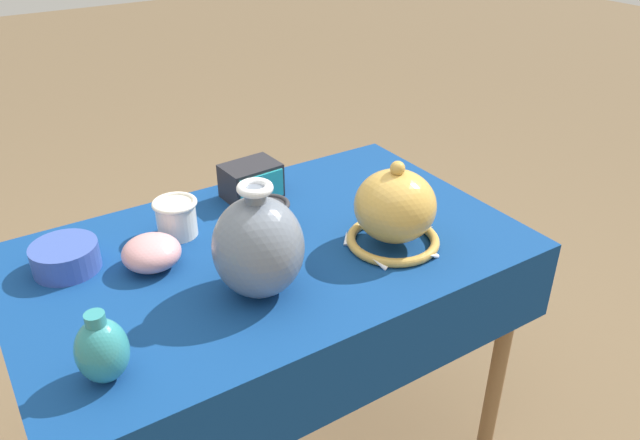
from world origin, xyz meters
name	(u,v)px	position (x,y,z in m)	size (l,w,h in m)	color
display_table	(272,276)	(0.00, -0.01, 0.65)	(1.18, 0.73, 0.73)	olive
vase_tall_bulbous	(258,246)	(-0.10, -0.15, 0.84)	(0.19, 0.19, 0.25)	slate
vase_dome_bell	(395,211)	(0.26, -0.15, 0.81)	(0.23, 0.23, 0.22)	gold
mosaic_tile_box	(251,181)	(0.09, 0.25, 0.77)	(0.15, 0.12, 0.09)	#232328
cup_wide_charcoal	(269,215)	(0.04, 0.07, 0.77)	(0.10, 0.10, 0.07)	#2D2D33
pot_squat_cobalt	(65,257)	(-0.42, 0.16, 0.76)	(0.15, 0.15, 0.06)	#3851A8
bowl_shallow_rose	(152,253)	(-0.26, 0.07, 0.76)	(0.13, 0.13, 0.07)	#D19399
cup_wide_ivory	(176,217)	(-0.16, 0.17, 0.77)	(0.11, 0.11, 0.09)	white
jar_round_teal	(102,350)	(-0.44, -0.23, 0.79)	(0.09, 0.09, 0.14)	teal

